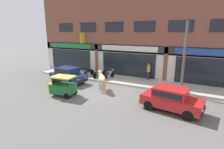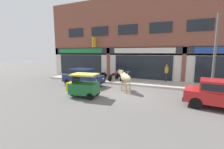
{
  "view_description": "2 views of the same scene",
  "coord_description": "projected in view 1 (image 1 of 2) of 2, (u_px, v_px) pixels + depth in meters",
  "views": [
    {
      "loc": [
        6.88,
        -11.53,
        4.73
      ],
      "look_at": [
        0.32,
        1.0,
        1.24
      ],
      "focal_mm": 28.0,
      "sensor_mm": 36.0,
      "label": 1
    },
    {
      "loc": [
        3.24,
        -10.09,
        2.87
      ],
      "look_at": [
        -1.58,
        1.0,
        1.07
      ],
      "focal_mm": 24.0,
      "sensor_mm": 36.0,
      "label": 2
    }
  ],
  "objects": [
    {
      "name": "ground_plane",
      "position": [
        103.0,
        91.0,
        14.15
      ],
      "size": [
        90.0,
        90.0,
        0.0
      ],
      "primitive_type": "plane",
      "color": "#605E5B"
    },
    {
      "name": "pedestrian",
      "position": [
        149.0,
        70.0,
        16.8
      ],
      "size": [
        0.32,
        0.5,
        1.6
      ],
      "color": "#2D2D33",
      "rests_on": "sidewalk"
    },
    {
      "name": "car_0",
      "position": [
        171.0,
        98.0,
        10.57
      ],
      "size": [
        3.76,
        2.09,
        1.46
      ],
      "color": "black",
      "rests_on": "ground"
    },
    {
      "name": "motorcycle_0",
      "position": [
        89.0,
        72.0,
        18.37
      ],
      "size": [
        0.52,
        1.81,
        0.88
      ],
      "color": "black",
      "rests_on": "sidewalk"
    },
    {
      "name": "motorcycle_1",
      "position": [
        99.0,
        73.0,
        17.94
      ],
      "size": [
        0.62,
        1.8,
        0.88
      ],
      "color": "black",
      "rests_on": "sidewalk"
    },
    {
      "name": "cow",
      "position": [
        102.0,
        79.0,
        14.14
      ],
      "size": [
        1.6,
        1.74,
        1.61
      ],
      "color": "tan",
      "rests_on": "ground"
    },
    {
      "name": "shop_building",
      "position": [
        129.0,
        38.0,
        17.84
      ],
      "size": [
        23.0,
        1.4,
        8.65
      ],
      "color": "brown",
      "rests_on": "ground"
    },
    {
      "name": "sidewalk",
      "position": [
        122.0,
        80.0,
        17.31
      ],
      "size": [
        19.0,
        2.98,
        0.16
      ],
      "primitive_type": "cube",
      "color": "#B7AFA3",
      "rests_on": "ground"
    },
    {
      "name": "motorcycle_2",
      "position": [
        109.0,
        75.0,
        17.39
      ],
      "size": [
        0.56,
        1.81,
        0.88
      ],
      "color": "black",
      "rests_on": "sidewalk"
    },
    {
      "name": "utility_pole",
      "position": [
        184.0,
        58.0,
        13.08
      ],
      "size": [
        0.18,
        0.18,
        5.35
      ],
      "primitive_type": "cylinder",
      "color": "#595651",
      "rests_on": "sidewalk"
    },
    {
      "name": "car_1",
      "position": [
        68.0,
        74.0,
        16.44
      ],
      "size": [
        3.74,
        1.98,
        1.46
      ],
      "color": "black",
      "rests_on": "ground"
    },
    {
      "name": "auto_rickshaw",
      "position": [
        62.0,
        87.0,
        13.15
      ],
      "size": [
        2.06,
        1.36,
        1.52
      ],
      "color": "black",
      "rests_on": "ground"
    }
  ]
}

